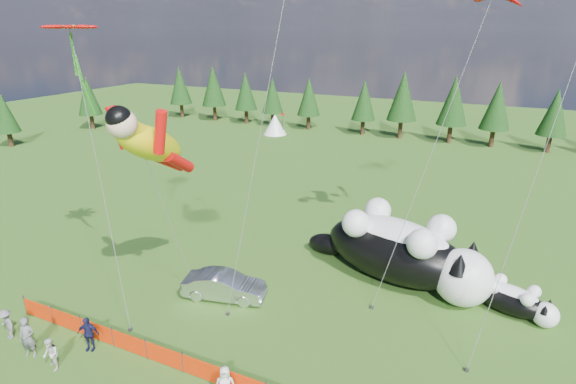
# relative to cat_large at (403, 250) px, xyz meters

# --- Properties ---
(ground) EXTENTS (160.00, 160.00, 0.00)m
(ground) POSITION_rel_cat_large_xyz_m (-5.87, -8.51, -1.99)
(ground) COLOR #163A0A
(ground) RESTS_ON ground
(safety_fence) EXTENTS (22.06, 0.06, 1.10)m
(safety_fence) POSITION_rel_cat_large_xyz_m (-5.87, -11.51, -1.49)
(safety_fence) COLOR #262626
(safety_fence) RESTS_ON ground
(tree_line) EXTENTS (90.00, 4.00, 8.00)m
(tree_line) POSITION_rel_cat_large_xyz_m (-5.87, 36.49, 2.01)
(tree_line) COLOR black
(tree_line) RESTS_ON ground
(festival_tents) EXTENTS (50.00, 3.20, 2.80)m
(festival_tents) POSITION_rel_cat_large_xyz_m (5.13, 31.49, -0.59)
(festival_tents) COLOR white
(festival_tents) RESTS_ON ground
(cat_large) EXTENTS (11.41, 6.22, 4.19)m
(cat_large) POSITION_rel_cat_large_xyz_m (0.00, 0.00, 0.00)
(cat_large) COLOR black
(cat_large) RESTS_ON ground
(cat_small) EXTENTS (4.62, 2.73, 1.72)m
(cat_small) POSITION_rel_cat_large_xyz_m (6.02, -0.86, -1.17)
(cat_small) COLOR black
(cat_small) RESTS_ON ground
(car) EXTENTS (4.78, 2.61, 1.49)m
(car) POSITION_rel_cat_large_xyz_m (-8.36, -5.89, -1.24)
(car) COLOR silver
(car) RESTS_ON ground
(spectator_a) EXTENTS (0.84, 0.69, 1.97)m
(spectator_a) POSITION_rel_cat_large_xyz_m (-13.81, -13.55, -1.00)
(spectator_a) COLOR slate
(spectator_a) RESTS_ON ground
(spectator_b) EXTENTS (0.86, 0.73, 1.53)m
(spectator_b) POSITION_rel_cat_large_xyz_m (-12.15, -13.73, -1.22)
(spectator_b) COLOR silver
(spectator_b) RESTS_ON ground
(spectator_c) EXTENTS (1.12, 0.85, 1.71)m
(spectator_c) POSITION_rel_cat_large_xyz_m (-11.70, -12.11, -1.13)
(spectator_c) COLOR #15173B
(spectator_c) RESTS_ON ground
(spectator_d) EXTENTS (1.08, 0.70, 1.55)m
(spectator_d) POSITION_rel_cat_large_xyz_m (-15.84, -13.16, -1.22)
(spectator_d) COLOR slate
(spectator_d) RESTS_ON ground
(superhero_kite) EXTENTS (4.90, 5.33, 11.33)m
(superhero_kite) POSITION_rel_cat_large_xyz_m (-10.78, -7.75, 6.88)
(superhero_kite) COLOR yellow
(superhero_kite) RESTS_ON ground
(flower_kite) EXTENTS (5.40, 4.06, 14.61)m
(flower_kite) POSITION_rel_cat_large_xyz_m (-14.85, -7.79, 11.85)
(flower_kite) COLOR red
(flower_kite) RESTS_ON ground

